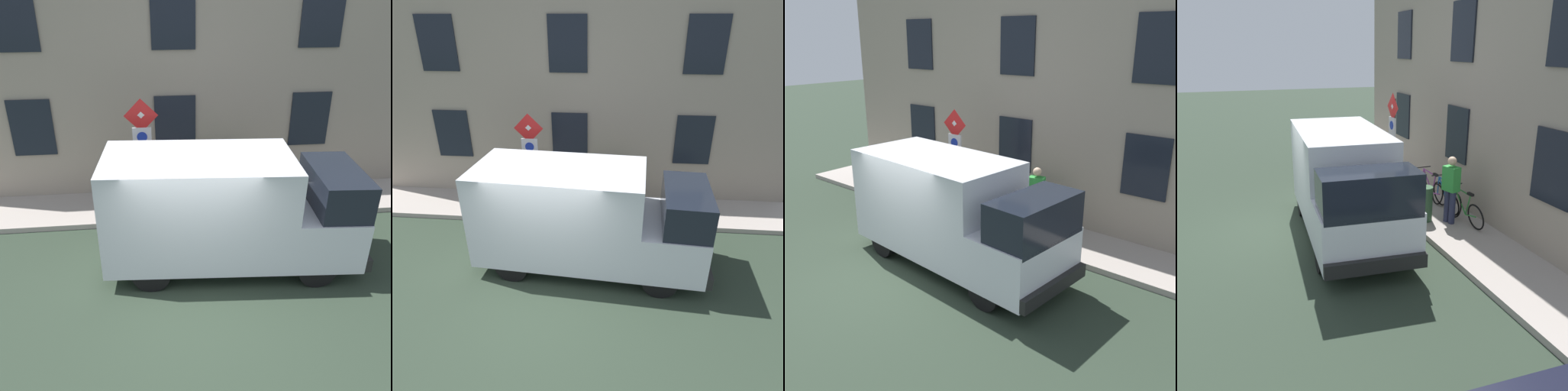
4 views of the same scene
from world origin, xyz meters
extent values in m
plane|color=#293629|center=(0.00, 0.00, 0.00)|extent=(80.00, 80.00, 0.00)
cube|color=#AA9E96|center=(3.79, 0.00, 0.07)|extent=(1.78, 15.69, 0.14)
cube|color=gray|center=(5.03, 0.00, 3.32)|extent=(0.70, 13.69, 6.63)
cube|color=black|center=(4.66, -3.77, 2.12)|extent=(0.06, 1.10, 1.50)
cube|color=black|center=(4.66, 0.00, 2.12)|extent=(0.06, 1.10, 1.50)
cube|color=black|center=(4.66, 3.77, 2.12)|extent=(0.06, 1.10, 1.50)
cube|color=black|center=(4.66, 0.00, 4.78)|extent=(0.06, 1.10, 1.50)
cube|color=black|center=(4.66, 3.77, 4.78)|extent=(0.06, 1.10, 1.50)
cylinder|color=#474C47|center=(3.15, 0.88, 1.60)|extent=(0.09, 0.09, 2.92)
pyramid|color=silver|center=(3.07, 0.88, 2.81)|extent=(0.04, 0.50, 0.50)
pyramid|color=red|center=(3.07, 0.88, 2.81)|extent=(0.02, 0.56, 0.56)
cube|color=white|center=(3.09, 0.88, 2.26)|extent=(0.04, 0.44, 0.56)
cylinder|color=#1933B2|center=(3.06, 0.88, 2.32)|extent=(0.01, 0.24, 0.24)
pyramid|color=silver|center=(3.07, 0.88, 1.71)|extent=(0.04, 0.50, 0.50)
pyramid|color=red|center=(3.07, 0.88, 1.71)|extent=(0.02, 0.56, 0.56)
cube|color=silver|center=(1.24, -0.23, 1.41)|extent=(2.26, 3.93, 2.18)
cube|color=silver|center=(1.06, -2.82, 0.87)|extent=(2.09, 1.54, 1.10)
cube|color=black|center=(1.05, -3.03, 1.77)|extent=(1.98, 1.11, 0.84)
cube|color=black|center=(1.01, -3.57, 0.50)|extent=(2.01, 0.30, 0.28)
cylinder|color=black|center=(1.96, -2.64, 0.38)|extent=(0.27, 0.77, 0.76)
cylinder|color=black|center=(0.20, -2.52, 0.38)|extent=(0.27, 0.77, 0.76)
cylinder|color=black|center=(2.19, 0.68, 0.38)|extent=(0.27, 0.77, 0.76)
cylinder|color=black|center=(0.43, 0.80, 0.38)|extent=(0.27, 0.77, 0.76)
torus|color=black|center=(4.10, -0.92, 0.47)|extent=(0.17, 0.67, 0.66)
torus|color=black|center=(4.16, -1.97, 0.47)|extent=(0.17, 0.67, 0.66)
cylinder|color=#308635|center=(4.12, -1.26, 0.68)|extent=(0.07, 0.60, 0.60)
cylinder|color=#308635|center=(4.12, -1.34, 0.95)|extent=(0.08, 0.73, 0.07)
cylinder|color=#308635|center=(4.14, -1.62, 0.66)|extent=(0.05, 0.19, 0.55)
cylinder|color=#308635|center=(4.15, -1.76, 0.43)|extent=(0.06, 0.43, 0.12)
cylinder|color=#308635|center=(4.10, -0.95, 0.72)|extent=(0.04, 0.09, 0.50)
cube|color=black|center=(4.14, -1.70, 0.97)|extent=(0.09, 0.20, 0.06)
cylinder|color=#262626|center=(4.10, -0.97, 1.02)|extent=(0.46, 0.06, 0.03)
torus|color=black|center=(4.15, 0.00, 0.47)|extent=(0.14, 0.66, 0.66)
torus|color=black|center=(4.11, -1.05, 0.47)|extent=(0.14, 0.66, 0.66)
cylinder|color=#1959A8|center=(4.13, -0.34, 0.68)|extent=(0.06, 0.60, 0.60)
cylinder|color=#1959A8|center=(4.13, -0.41, 0.95)|extent=(0.06, 0.73, 0.07)
cylinder|color=#1959A8|center=(4.12, -0.70, 0.66)|extent=(0.04, 0.19, 0.55)
cylinder|color=#1959A8|center=(4.12, -0.84, 0.43)|extent=(0.05, 0.43, 0.12)
cylinder|color=#1959A8|center=(4.14, -0.03, 0.72)|extent=(0.04, 0.09, 0.50)
cube|color=black|center=(4.12, -0.78, 0.97)|extent=(0.09, 0.20, 0.06)
cylinder|color=#262626|center=(4.14, -0.05, 1.02)|extent=(0.46, 0.04, 0.03)
torus|color=black|center=(4.11, 0.92, 0.47)|extent=(0.20, 0.67, 0.65)
torus|color=black|center=(4.14, -0.13, 0.47)|extent=(0.20, 0.67, 0.65)
cylinder|color=#903A92|center=(4.12, 0.59, 0.68)|extent=(0.05, 0.60, 0.60)
cylinder|color=#903A92|center=(4.12, 0.51, 0.95)|extent=(0.06, 0.73, 0.07)
cylinder|color=#903A92|center=(4.13, 0.22, 0.66)|extent=(0.04, 0.19, 0.55)
cylinder|color=#903A92|center=(4.14, 0.09, 0.43)|extent=(0.05, 0.43, 0.12)
cylinder|color=#903A92|center=(4.11, 0.90, 0.72)|extent=(0.04, 0.09, 0.50)
cube|color=black|center=(4.14, 0.15, 0.97)|extent=(0.09, 0.20, 0.06)
cylinder|color=#262626|center=(4.11, 0.87, 1.02)|extent=(0.46, 0.04, 0.03)
cylinder|color=#262B47|center=(3.77, -1.24, 0.56)|extent=(0.16, 0.16, 0.85)
cylinder|color=#262B47|center=(3.82, -1.41, 0.56)|extent=(0.16, 0.16, 0.85)
cube|color=green|center=(3.79, -1.32, 1.30)|extent=(0.36, 0.46, 0.62)
sphere|color=beige|center=(3.79, -1.32, 1.75)|extent=(0.22, 0.22, 0.22)
cylinder|color=#2D5133|center=(3.25, -0.97, 0.59)|extent=(0.44, 0.44, 0.90)
camera|label=1|loc=(-6.26, 0.66, 5.54)|focal=38.24mm
camera|label=2|loc=(-5.79, -1.52, 5.43)|focal=32.23mm
camera|label=3|loc=(-5.80, -7.37, 5.05)|focal=42.06mm
camera|label=4|loc=(-1.48, -10.42, 4.36)|focal=39.96mm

